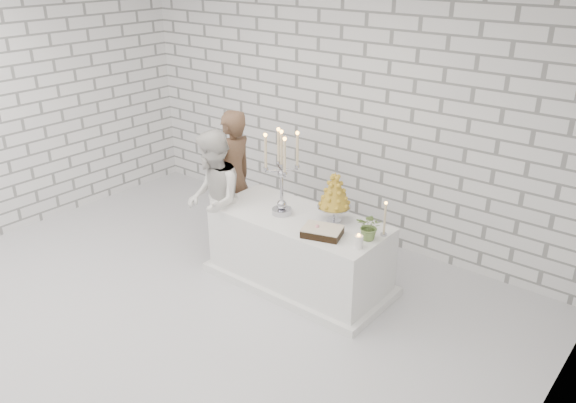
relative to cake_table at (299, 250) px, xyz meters
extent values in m
cube|color=silver|center=(-0.47, -1.17, -0.38)|extent=(6.00, 5.00, 0.01)
cube|color=white|center=(-0.47, 1.33, 1.12)|extent=(6.00, 0.01, 3.00)
cube|color=white|center=(2.53, -1.17, 1.12)|extent=(0.01, 5.00, 3.00)
cube|color=white|center=(0.00, 0.00, 0.00)|extent=(1.80, 0.80, 0.75)
imported|color=brown|center=(-1.13, 0.22, 0.43)|extent=(0.39, 0.59, 1.61)
imported|color=silver|center=(-0.95, -0.26, 0.38)|extent=(0.92, 0.93, 1.51)
cube|color=black|center=(0.41, -0.18, 0.42)|extent=(0.42, 0.35, 0.08)
cylinder|color=white|center=(0.80, -0.17, 0.44)|extent=(0.09, 0.09, 0.12)
cylinder|color=beige|center=(0.85, 0.18, 0.54)|extent=(0.07, 0.07, 0.32)
imported|color=#51773A|center=(0.79, 0.03, 0.51)|extent=(0.29, 0.26, 0.26)
camera|label=1|loc=(3.13, -4.07, 2.82)|focal=35.76mm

